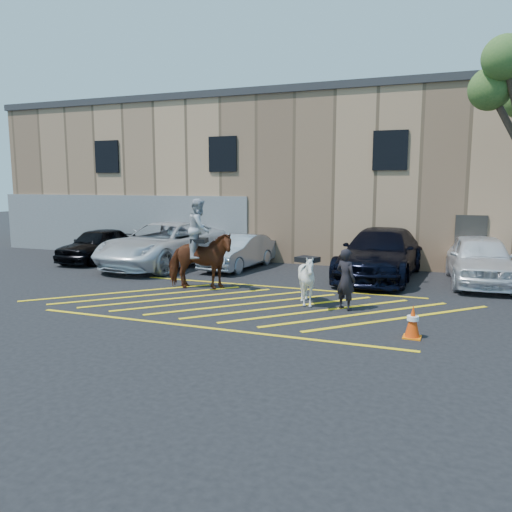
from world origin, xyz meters
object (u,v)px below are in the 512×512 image
(car_white_pickup, at_px, (165,244))
(traffic_cone, at_px, (413,322))
(saddled_white, at_px, (307,279))
(car_silver_sedan, at_px, (239,252))
(handler, at_px, (346,279))
(car_black_suv, at_px, (98,245))
(mounted_bay, at_px, (200,253))
(car_blue_suv, at_px, (381,254))
(car_white_suv, at_px, (480,259))

(car_white_pickup, height_order, traffic_cone, car_white_pickup)
(traffic_cone, bearing_deg, saddled_white, 145.03)
(car_silver_sedan, xyz_separation_m, handler, (5.21, -5.05, 0.15))
(saddled_white, relative_size, traffic_cone, 2.25)
(car_black_suv, distance_m, car_silver_sedan, 6.44)
(car_white_pickup, relative_size, mounted_bay, 2.22)
(car_white_pickup, bearing_deg, saddled_white, -25.02)
(mounted_bay, distance_m, traffic_cone, 7.34)
(car_black_suv, bearing_deg, car_silver_sedan, 1.93)
(car_black_suv, distance_m, handler, 12.52)
(car_black_suv, distance_m, mounted_bay, 7.73)
(car_white_pickup, bearing_deg, traffic_cone, -25.99)
(handler, distance_m, traffic_cone, 2.72)
(car_silver_sedan, height_order, car_blue_suv, car_blue_suv)
(car_black_suv, distance_m, car_white_pickup, 3.42)
(car_black_suv, relative_size, traffic_cone, 5.79)
(car_blue_suv, bearing_deg, mounted_bay, -137.85)
(handler, height_order, mounted_bay, mounted_bay)
(car_black_suv, relative_size, saddled_white, 2.57)
(handler, bearing_deg, saddled_white, 23.83)
(car_white_suv, bearing_deg, car_blue_suv, 177.15)
(car_blue_suv, height_order, car_white_suv, car_blue_suv)
(car_white_pickup, relative_size, traffic_cone, 8.78)
(car_white_pickup, height_order, car_silver_sedan, car_white_pickup)
(car_white_suv, height_order, saddled_white, car_white_suv)
(car_white_pickup, height_order, handler, car_white_pickup)
(car_white_pickup, xyz_separation_m, car_white_suv, (11.78, 0.56, -0.06))
(car_white_pickup, xyz_separation_m, car_silver_sedan, (3.01, 0.54, -0.22))
(car_black_suv, xyz_separation_m, handler, (11.64, -4.62, 0.10))
(car_black_suv, xyz_separation_m, car_blue_suv, (11.94, 0.40, 0.15))
(handler, bearing_deg, car_blue_suv, -64.75)
(car_white_pickup, xyz_separation_m, mounted_bay, (3.38, -3.53, 0.27))
(car_black_suv, height_order, handler, handler)
(handler, height_order, traffic_cone, handler)
(mounted_bay, bearing_deg, saddled_white, -13.28)
(car_white_suv, distance_m, traffic_cone, 7.24)
(car_blue_suv, distance_m, traffic_cone, 7.16)
(mounted_bay, bearing_deg, car_blue_suv, 38.16)
(car_blue_suv, bearing_deg, saddled_white, -101.74)
(car_white_suv, bearing_deg, handler, -128.79)
(car_blue_suv, xyz_separation_m, traffic_cone, (1.53, -6.97, -0.51))
(car_silver_sedan, height_order, saddled_white, saddled_white)
(traffic_cone, bearing_deg, car_blue_suv, 102.41)
(car_silver_sedan, relative_size, car_blue_suv, 0.68)
(car_silver_sedan, bearing_deg, car_white_suv, 6.66)
(car_blue_suv, distance_m, car_white_suv, 3.26)
(car_silver_sedan, distance_m, traffic_cone, 9.94)
(handler, relative_size, traffic_cone, 2.26)
(car_blue_suv, distance_m, mounted_bay, 6.55)
(handler, distance_m, mounted_bay, 4.95)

